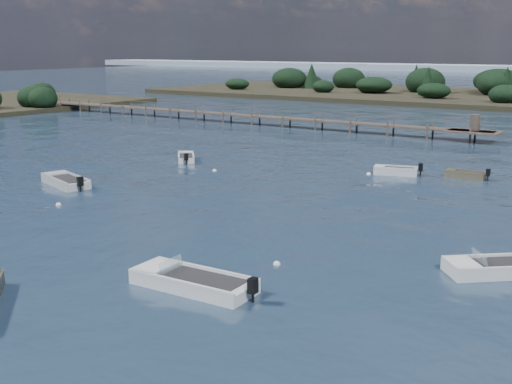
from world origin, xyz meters
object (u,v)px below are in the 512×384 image
Objects in this scene: tender_far_grey at (186,159)px; dinghy_mid_grey at (66,183)px; dinghy_mid_white_b at (501,270)px; tender_far_grey_b at (465,176)px; jetty at (256,116)px; tender_far_white at (396,172)px; dinghy_mid_white_a at (193,284)px.

dinghy_mid_grey is at bearing -92.91° from tender_far_grey.
dinghy_mid_white_b reaches higher than dinghy_mid_grey.
dinghy_mid_grey reaches higher than tender_far_grey.
dinghy_mid_white_b reaches higher than tender_far_grey_b.
jetty is (-9.08, 23.85, 0.82)m from tender_far_grey.
tender_far_grey_b is 0.05× the size of jetty.
dinghy_mid_white_b is at bearing -25.65° from tender_far_grey.
tender_far_grey_b is at bearing 18.20° from tender_far_white.
jetty is at bearing 148.75° from tender_far_grey_b.
dinghy_mid_white_a reaches higher than tender_far_white.
dinghy_mid_white_b is at bearing -56.52° from tender_far_white.
tender_far_white is 20.96m from dinghy_mid_white_b.
tender_far_grey is 28.63m from dinghy_mid_white_a.
jetty is (-25.61, 19.86, 0.82)m from tender_far_white.
jetty reaches higher than tender_far_grey.
tender_far_white is 0.77× the size of dinghy_mid_white_b.
jetty reaches higher than dinghy_mid_white_b.
dinghy_mid_white_a is (19.15, -9.91, -0.00)m from dinghy_mid_grey.
tender_far_white is at bearing 42.85° from dinghy_mid_grey.
dinghy_mid_white_b is 20.23m from tender_far_grey_b.
dinghy_mid_grey is 21.57m from dinghy_mid_white_a.
tender_far_grey_b is at bearing 110.09° from dinghy_mid_white_b.
jetty is at bearing 121.19° from dinghy_mid_white_a.
dinghy_mid_white_b is 12.65m from dinghy_mid_white_a.
dinghy_mid_white_b is at bearing -45.13° from jetty.
tender_far_white is 0.05× the size of jetty.
dinghy_mid_white_b is 1.50× the size of tender_far_grey_b.
dinghy_mid_white_a is 0.08× the size of jetty.
tender_far_grey is at bearing 130.38° from dinghy_mid_white_a.
tender_far_white is at bearing 94.50° from dinghy_mid_white_a.
tender_far_grey_b is (21.13, 5.51, -0.01)m from tender_far_grey.
dinghy_mid_white_a is at bearing -49.62° from tender_far_grey.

